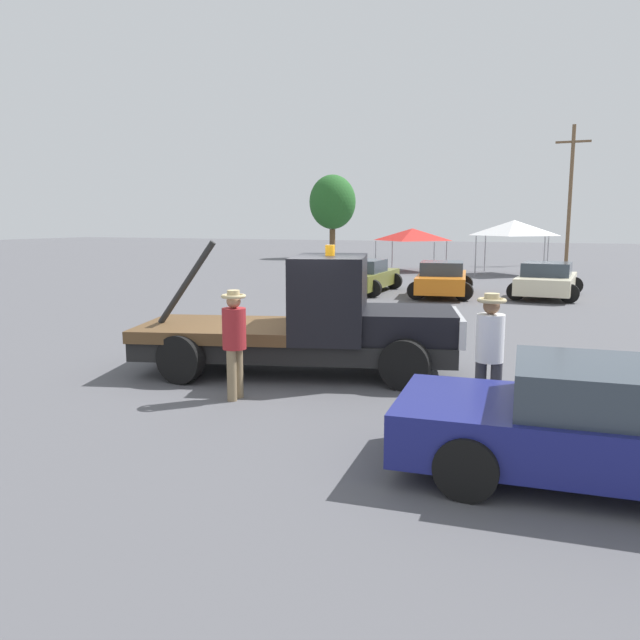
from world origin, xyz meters
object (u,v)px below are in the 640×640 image
object	(u,v)px
parked_car_cream	(547,280)
utility_pole	(570,192)
person_at_hood	(234,336)
parked_car_olive	(364,276)
tree_left	(333,202)
tow_truck	(315,324)
canopy_tent_red	(412,234)
person_near_truck	(490,346)
canopy_tent_white	(514,228)
parked_car_orange	(442,279)

from	to	relation	value
parked_car_cream	utility_pole	distance (m)	20.53
person_at_hood	parked_car_olive	size ratio (longest dim) A/B	0.37
utility_pole	tree_left	bearing A→B (deg)	177.12
parked_car_cream	tree_left	bearing A→B (deg)	41.29
utility_pole	parked_car_cream	bearing A→B (deg)	-90.54
tow_truck	canopy_tent_red	distance (m)	25.31
parked_car_cream	person_near_truck	bearing A→B (deg)	-177.75
canopy_tent_white	tree_left	bearing A→B (deg)	144.14
canopy_tent_white	utility_pole	xyz separation A→B (m)	(2.50, 9.85, 2.31)
tow_truck	person_near_truck	world-z (taller)	tow_truck
canopy_tent_red	utility_pole	world-z (taller)	utility_pole
tow_truck	utility_pole	world-z (taller)	utility_pole
person_near_truck	person_at_hood	size ratio (longest dim) A/B	1.04
parked_car_orange	canopy_tent_red	distance (m)	12.19
person_at_hood	tree_left	distance (m)	40.02
person_at_hood	parked_car_orange	xyz separation A→B (m)	(0.07, 15.63, -0.40)
tow_truck	person_near_truck	bearing A→B (deg)	-41.66
parked_car_olive	parked_car_cream	size ratio (longest dim) A/B	1.04
tow_truck	tree_left	bearing A→B (deg)	94.96
canopy_tent_white	parked_car_cream	bearing A→B (deg)	-77.29
tree_left	parked_car_orange	bearing A→B (deg)	-58.74
parked_car_cream	canopy_tent_red	distance (m)	13.14
tow_truck	canopy_tent_red	world-z (taller)	tow_truck
person_near_truck	canopy_tent_red	xyz separation A→B (m)	(-8.01, 26.49, 1.03)
parked_car_olive	utility_pole	world-z (taller)	utility_pole
parked_car_orange	person_at_hood	bearing A→B (deg)	170.19
parked_car_cream	canopy_tent_white	distance (m)	10.68
parked_car_olive	tree_left	bearing A→B (deg)	23.09
parked_car_olive	canopy_tent_red	size ratio (longest dim) A/B	1.41
parked_car_olive	canopy_tent_red	world-z (taller)	canopy_tent_red
person_near_truck	tree_left	size ratio (longest dim) A/B	0.29
parked_car_olive	canopy_tent_red	bearing A→B (deg)	3.27
tow_truck	person_near_truck	xyz separation A→B (m)	(3.43, -1.63, 0.14)
person_near_truck	parked_car_cream	bearing A→B (deg)	-179.32
person_near_truck	canopy_tent_white	world-z (taller)	canopy_tent_white
parked_car_olive	utility_pole	bearing A→B (deg)	-20.27
canopy_tent_red	canopy_tent_white	xyz separation A→B (m)	(5.63, -0.10, 0.40)
person_at_hood	parked_car_cream	world-z (taller)	person_at_hood
person_at_hood	parked_car_cream	xyz separation A→B (m)	(3.87, 16.64, -0.40)
person_at_hood	canopy_tent_red	distance (m)	27.32
person_at_hood	parked_car_olive	world-z (taller)	person_at_hood
parked_car_orange	parked_car_olive	bearing A→B (deg)	82.48
parked_car_olive	parked_car_orange	bearing A→B (deg)	-89.62
parked_car_olive	canopy_tent_white	world-z (taller)	canopy_tent_white
parked_car_orange	parked_car_cream	xyz separation A→B (m)	(3.80, 1.01, 0.00)
tree_left	utility_pole	bearing A→B (deg)	-2.88
person_at_hood	person_near_truck	bearing A→B (deg)	-173.16
person_near_truck	utility_pole	bearing A→B (deg)	-179.73
person_near_truck	utility_pole	xyz separation A→B (m)	(0.13, 36.24, 3.73)
parked_car_orange	tree_left	size ratio (longest dim) A/B	0.75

